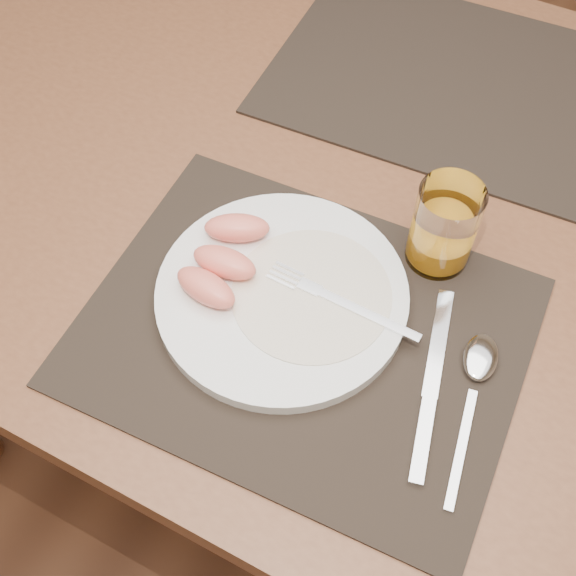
# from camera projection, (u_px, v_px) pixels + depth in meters

# --- Properties ---
(ground) EXTENTS (5.00, 5.00, 0.00)m
(ground) POSITION_uv_depth(u_px,v_px,m) (341.00, 430.00, 1.49)
(ground) COLOR #59321E
(ground) RESTS_ON ground
(table) EXTENTS (1.40, 0.90, 0.75)m
(table) POSITION_uv_depth(u_px,v_px,m) (373.00, 232.00, 0.94)
(table) COLOR brown
(table) RESTS_ON ground
(placemat_near) EXTENTS (0.46, 0.37, 0.00)m
(placemat_near) POSITION_uv_depth(u_px,v_px,m) (303.00, 331.00, 0.76)
(placemat_near) COLOR black
(placemat_near) RESTS_ON table
(placemat_far) EXTENTS (0.47, 0.37, 0.00)m
(placemat_far) POSITION_uv_depth(u_px,v_px,m) (443.00, 78.00, 0.97)
(placemat_far) COLOR black
(placemat_far) RESTS_ON table
(plate) EXTENTS (0.27, 0.27, 0.02)m
(plate) POSITION_uv_depth(u_px,v_px,m) (282.00, 294.00, 0.77)
(plate) COLOR white
(plate) RESTS_ON placemat_near
(plate_dressing) EXTENTS (0.17, 0.17, 0.00)m
(plate_dressing) POSITION_uv_depth(u_px,v_px,m) (312.00, 294.00, 0.76)
(plate_dressing) COLOR white
(plate_dressing) RESTS_ON plate
(fork) EXTENTS (0.18, 0.03, 0.00)m
(fork) POSITION_uv_depth(u_px,v_px,m) (330.00, 297.00, 0.76)
(fork) COLOR silver
(fork) RESTS_ON plate
(knife) EXTENTS (0.06, 0.22, 0.01)m
(knife) POSITION_uv_depth(u_px,v_px,m) (429.00, 397.00, 0.71)
(knife) COLOR silver
(knife) RESTS_ON placemat_near
(spoon) EXTENTS (0.05, 0.19, 0.01)m
(spoon) POSITION_uv_depth(u_px,v_px,m) (478.00, 370.00, 0.72)
(spoon) COLOR silver
(spoon) RESTS_ON placemat_near
(juice_glass) EXTENTS (0.07, 0.07, 0.11)m
(juice_glass) POSITION_uv_depth(u_px,v_px,m) (443.00, 230.00, 0.77)
(juice_glass) COLOR white
(juice_glass) RESTS_ON placemat_near
(grapefruit_wedges) EXTENTS (0.09, 0.14, 0.03)m
(grapefruit_wedges) POSITION_uv_depth(u_px,v_px,m) (223.00, 259.00, 0.77)
(grapefruit_wedges) COLOR #FB7F66
(grapefruit_wedges) RESTS_ON plate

